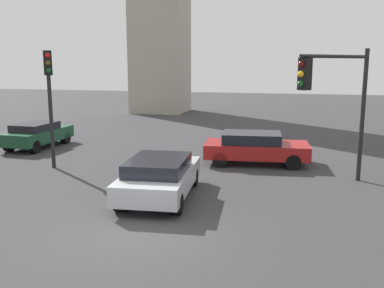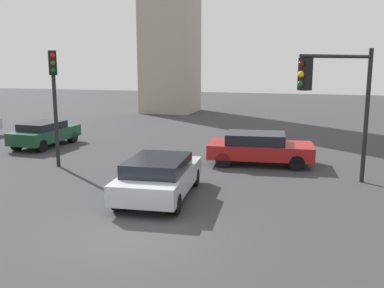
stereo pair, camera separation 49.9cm
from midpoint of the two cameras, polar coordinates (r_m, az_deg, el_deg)
name	(u,v)px [view 1 (the left image)]	position (r m, az deg, el deg)	size (l,w,h in m)	color
ground_plane	(134,236)	(11.58, -8.87, -11.90)	(105.66, 105.66, 0.00)	#38383A
traffic_light_0	(336,90)	(15.49, 17.56, 6.83)	(2.48, 3.16, 4.92)	black
traffic_light_3	(49,87)	(18.96, -19.03, 7.14)	(0.45, 0.49, 4.89)	black
car_1	(160,176)	(14.31, -5.31, -4.26)	(2.39, 4.62, 1.38)	#ADB2B7
car_2	(255,147)	(19.18, 7.59, -0.42)	(4.66, 2.45, 1.39)	maroon
car_4	(38,134)	(24.12, -20.26, 1.24)	(1.95, 4.12, 1.32)	#19472D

